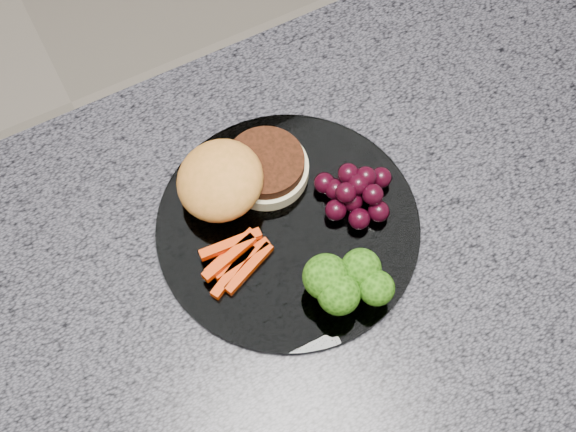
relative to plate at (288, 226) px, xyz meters
The scene contains 7 objects.
room 0.46m from the plate, 146.30° to the right, with size 4.02×4.02×2.70m.
countertop 0.13m from the plate, 146.30° to the right, with size 1.20×0.60×0.04m, color #46454E.
plate is the anchor object (origin of this frame).
burger 0.07m from the plate, 112.38° to the left, with size 0.14×0.09×0.05m.
carrot_sticks 0.06m from the plate, 169.69° to the right, with size 0.07×0.05×0.02m.
broccoli 0.09m from the plate, 81.67° to the right, with size 0.07×0.07×0.05m.
grape_bunch 0.07m from the plate, ahead, with size 0.08×0.07×0.04m.
Camera 1 is at (-0.06, -0.23, 1.61)m, focal length 50.00 mm.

